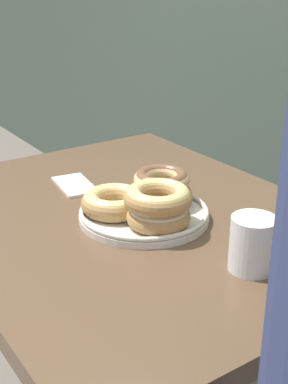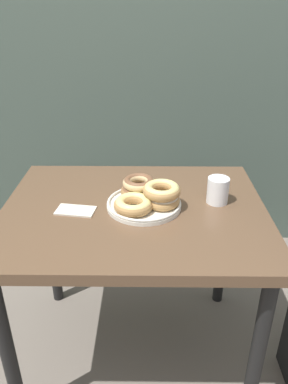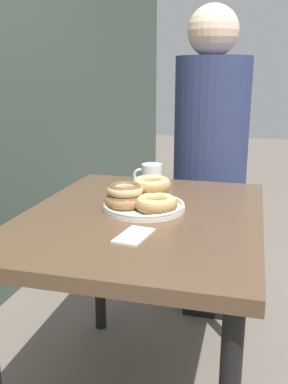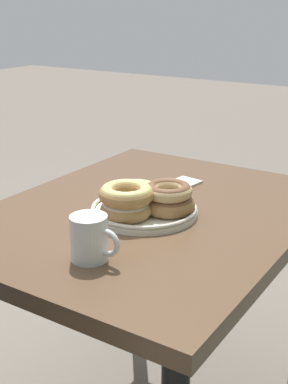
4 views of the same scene
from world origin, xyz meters
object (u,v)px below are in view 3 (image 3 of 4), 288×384
napkin (134,236)px  person_figure (211,156)px  coffee_mug (151,176)px  donut_plate (144,197)px  dining_table (143,239)px

napkin → person_figure: bearing=-6.5°
coffee_mug → donut_plate: bearing=-171.6°
donut_plate → person_figure: size_ratio=0.20×
person_figure → napkin: (-0.94, 0.11, -0.06)m
napkin → coffee_mug: bearing=8.6°
donut_plate → coffee_mug: 0.26m
donut_plate → napkin: donut_plate is taller
napkin → dining_table: bearing=8.2°
donut_plate → person_figure: person_figure is taller
dining_table → coffee_mug: bearing=8.8°
dining_table → donut_plate: bearing=11.4°
dining_table → napkin: 0.23m
dining_table → napkin: size_ratio=6.54×
dining_table → donut_plate: size_ratio=3.33×
dining_table → napkin: (-0.21, -0.03, 0.09)m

